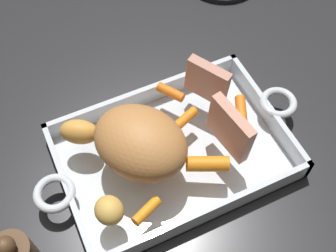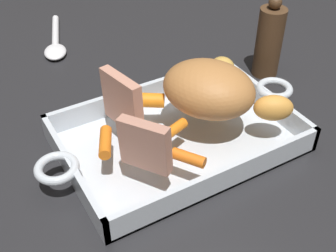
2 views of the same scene
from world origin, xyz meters
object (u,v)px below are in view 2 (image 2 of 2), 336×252
(roast_slice_outer, at_px, (145,145))
(pepper_mill, at_px, (269,41))
(baby_carrot_center_right, at_px, (144,100))
(pork_roast, at_px, (208,88))
(potato_corner, at_px, (222,67))
(baby_carrot_northeast, at_px, (171,132))
(baby_carrot_southwest, at_px, (189,158))
(baby_carrot_southeast, at_px, (104,141))
(serving_spoon, at_px, (55,44))
(roasting_dish, at_px, (178,137))
(roast_slice_thin, at_px, (122,101))
(potato_whole, at_px, (273,108))
(baby_carrot_center_left, at_px, (193,75))

(roast_slice_outer, bearing_deg, pepper_mill, 24.47)
(roast_slice_outer, relative_size, baby_carrot_center_right, 1.12)
(pork_roast, bearing_deg, potato_corner, 40.90)
(baby_carrot_northeast, relative_size, baby_carrot_southwest, 1.26)
(baby_carrot_southwest, bearing_deg, baby_carrot_southeast, 133.49)
(baby_carrot_southeast, relative_size, baby_carrot_center_right, 0.93)
(baby_carrot_center_right, bearing_deg, serving_spoon, 96.42)
(baby_carrot_center_right, relative_size, pepper_mill, 0.41)
(potato_corner, bearing_deg, roasting_dish, -152.16)
(roasting_dish, xyz_separation_m, baby_carrot_northeast, (-0.03, -0.03, 0.04))
(pork_roast, height_order, roast_slice_thin, roast_slice_thin)
(roast_slice_outer, relative_size, potato_whole, 1.19)
(roasting_dish, height_order, roast_slice_thin, roast_slice_thin)
(roast_slice_outer, bearing_deg, baby_carrot_southwest, -23.89)
(baby_carrot_center_right, bearing_deg, baby_carrot_center_left, 13.98)
(baby_carrot_center_right, distance_m, pepper_mill, 0.29)
(baby_carrot_southwest, height_order, baby_carrot_center_right, baby_carrot_center_right)
(potato_whole, bearing_deg, serving_spoon, 112.41)
(roast_slice_thin, relative_size, baby_carrot_northeast, 1.39)
(pork_roast, bearing_deg, baby_carrot_center_left, 70.78)
(baby_carrot_northeast, relative_size, potato_corner, 1.36)
(baby_carrot_center_right, relative_size, potato_corner, 1.46)
(roasting_dish, height_order, potato_corner, potato_corner)
(roast_slice_outer, xyz_separation_m, baby_carrot_southwest, (0.05, -0.02, -0.03))
(roast_slice_thin, height_order, potato_whole, roast_slice_thin)
(baby_carrot_center_right, xyz_separation_m, potato_corner, (0.16, 0.01, 0.01))
(roast_slice_thin, bearing_deg, potato_whole, -26.89)
(baby_carrot_center_right, xyz_separation_m, serving_spoon, (-0.04, 0.35, -0.05))
(potato_corner, xyz_separation_m, serving_spoon, (-0.20, 0.34, -0.06))
(pork_roast, height_order, pepper_mill, pepper_mill)
(pepper_mill, bearing_deg, roast_slice_outer, -155.53)
(roasting_dish, xyz_separation_m, baby_carrot_southwest, (-0.04, -0.09, 0.04))
(baby_carrot_center_left, distance_m, serving_spoon, 0.35)
(roast_slice_outer, distance_m, potato_whole, 0.22)
(baby_carrot_northeast, relative_size, pepper_mill, 0.38)
(roasting_dish, xyz_separation_m, baby_carrot_center_left, (0.08, 0.09, 0.04))
(potato_corner, bearing_deg, roast_slice_outer, -149.09)
(baby_carrot_southwest, distance_m, potato_whole, 0.17)
(pepper_mill, bearing_deg, baby_carrot_center_right, -173.07)
(pork_roast, relative_size, baby_carrot_southeast, 2.43)
(roasting_dish, distance_m, roast_slice_outer, 0.13)
(roast_slice_outer, height_order, pepper_mill, pepper_mill)
(roast_slice_thin, relative_size, baby_carrot_southeast, 1.39)
(pork_roast, relative_size, serving_spoon, 0.73)
(baby_carrot_southeast, relative_size, potato_whole, 0.99)
(potato_corner, bearing_deg, baby_carrot_center_right, -176.61)
(roast_slice_outer, height_order, baby_carrot_center_left, roast_slice_outer)
(roast_slice_outer, bearing_deg, potato_corner, 30.91)
(baby_carrot_center_left, distance_m, pepper_mill, 0.17)
(roast_slice_outer, bearing_deg, pork_roast, 24.39)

